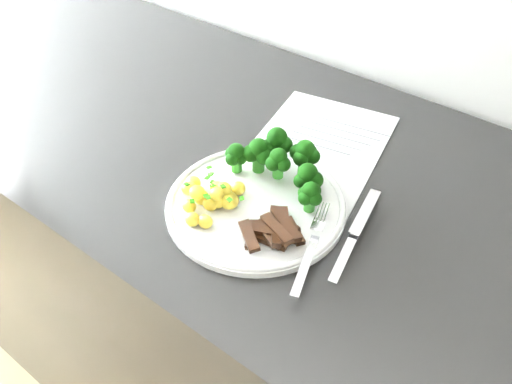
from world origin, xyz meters
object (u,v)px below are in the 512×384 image
at_px(plate, 256,204).
at_px(potatoes, 211,197).
at_px(recipe_paper, 317,147).
at_px(knife, 350,245).
at_px(counter, 315,362).
at_px(broccoli, 282,160).
at_px(beef_strips, 273,231).
at_px(fork, 310,251).

relative_size(plate, potatoes, 2.41).
relative_size(recipe_paper, knife, 1.73).
relative_size(counter, plate, 9.65).
bearing_deg(plate, broccoli, 90.38).
bearing_deg(knife, broccoli, 161.02).
bearing_deg(beef_strips, recipe_paper, 107.22).
bearing_deg(knife, beef_strips, -151.05).
xyz_separation_m(counter, plate, (-0.08, -0.10, 0.48)).
relative_size(counter, recipe_paper, 7.88).
xyz_separation_m(plate, fork, (0.11, -0.04, 0.01)).
distance_m(beef_strips, knife, 0.10).
bearing_deg(counter, beef_strips, -99.50).
xyz_separation_m(broccoli, fork, (0.11, -0.10, -0.03)).
relative_size(fork, knife, 0.90).
bearing_deg(fork, knife, 56.47).
bearing_deg(potatoes, plate, 39.69).
relative_size(plate, knife, 1.41).
relative_size(counter, broccoli, 14.41).
relative_size(potatoes, beef_strips, 1.03).
relative_size(plate, beef_strips, 2.48).
bearing_deg(recipe_paper, knife, -46.14).
xyz_separation_m(potatoes, fork, (0.16, 0.00, -0.01)).
height_order(recipe_paper, potatoes, potatoes).
distance_m(recipe_paper, plate, 0.17).
xyz_separation_m(recipe_paper, fork, (0.12, -0.21, 0.02)).
relative_size(potatoes, knife, 0.59).
bearing_deg(broccoli, beef_strips, -60.10).
height_order(broccoli, beef_strips, broccoli).
relative_size(recipe_paper, fork, 1.92).
distance_m(recipe_paper, fork, 0.24).
distance_m(fork, knife, 0.06).
relative_size(recipe_paper, beef_strips, 3.04).
bearing_deg(potatoes, knife, 15.25).
distance_m(counter, broccoli, 0.52).
bearing_deg(plate, potatoes, -140.31).
bearing_deg(beef_strips, knife, 28.95).
bearing_deg(broccoli, potatoes, -114.96).
distance_m(recipe_paper, knife, 0.22).
height_order(counter, recipe_paper, recipe_paper).
bearing_deg(recipe_paper, broccoli, -86.00).
height_order(counter, plate, plate).
bearing_deg(plate, beef_strips, -32.71).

